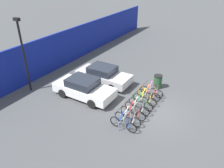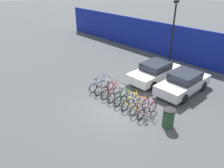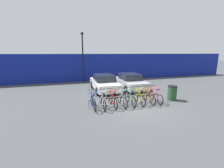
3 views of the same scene
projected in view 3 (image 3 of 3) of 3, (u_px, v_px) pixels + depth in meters
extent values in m
plane|color=#424447|center=(136.00, 107.00, 9.07)|extent=(120.00, 120.00, 0.00)
cube|color=navy|center=(101.00, 67.00, 17.66)|extent=(36.00, 0.16, 3.13)
cylinder|color=gray|center=(126.00, 96.00, 9.47)|extent=(4.67, 0.04, 0.04)
cylinder|color=gray|center=(89.00, 104.00, 8.87)|extent=(0.04, 0.04, 0.55)
cylinder|color=gray|center=(157.00, 97.00, 10.18)|extent=(0.04, 0.04, 0.55)
torus|color=black|center=(95.00, 106.00, 8.30)|extent=(0.06, 0.66, 0.66)
torus|color=black|center=(92.00, 101.00, 9.28)|extent=(0.06, 0.66, 0.66)
cylinder|color=#284CB7|center=(93.00, 97.00, 8.87)|extent=(0.60, 0.04, 0.76)
cylinder|color=#284CB7|center=(93.00, 92.00, 8.76)|extent=(0.68, 0.04, 0.16)
cylinder|color=#284CB7|center=(94.00, 100.00, 8.57)|extent=(0.14, 0.04, 0.63)
cylinder|color=#284CB7|center=(94.00, 100.00, 8.38)|extent=(0.32, 0.03, 0.58)
cylinder|color=#284CB7|center=(94.00, 105.00, 8.49)|extent=(0.40, 0.03, 0.08)
cylinder|color=#284CB7|center=(92.00, 95.00, 9.17)|extent=(0.12, 0.04, 0.69)
cylinder|color=black|center=(92.00, 90.00, 9.06)|extent=(0.52, 0.03, 0.03)
cube|color=black|center=(94.00, 95.00, 8.41)|extent=(0.10, 0.22, 0.05)
torus|color=black|center=(105.00, 105.00, 8.45)|extent=(0.06, 0.66, 0.66)
torus|color=black|center=(101.00, 100.00, 9.44)|extent=(0.06, 0.66, 0.66)
cylinder|color=silver|center=(102.00, 96.00, 9.03)|extent=(0.60, 0.04, 0.76)
cylinder|color=silver|center=(102.00, 92.00, 8.91)|extent=(0.68, 0.04, 0.16)
cylinder|color=silver|center=(103.00, 99.00, 8.72)|extent=(0.14, 0.04, 0.63)
cylinder|color=silver|center=(104.00, 100.00, 8.53)|extent=(0.32, 0.03, 0.58)
cylinder|color=silver|center=(104.00, 104.00, 8.64)|extent=(0.40, 0.03, 0.08)
cylinder|color=silver|center=(101.00, 95.00, 9.33)|extent=(0.12, 0.04, 0.69)
cylinder|color=black|center=(101.00, 89.00, 9.21)|extent=(0.52, 0.03, 0.03)
cube|color=black|center=(103.00, 94.00, 8.57)|extent=(0.10, 0.22, 0.05)
torus|color=black|center=(116.00, 104.00, 8.64)|extent=(0.06, 0.66, 0.66)
torus|color=black|center=(111.00, 99.00, 9.62)|extent=(0.06, 0.66, 0.66)
cylinder|color=red|center=(112.00, 96.00, 9.21)|extent=(0.60, 0.04, 0.76)
cylinder|color=red|center=(113.00, 91.00, 9.10)|extent=(0.68, 0.04, 0.16)
cylinder|color=red|center=(114.00, 98.00, 8.91)|extent=(0.14, 0.04, 0.63)
cylinder|color=red|center=(115.00, 99.00, 8.72)|extent=(0.32, 0.03, 0.58)
cylinder|color=red|center=(115.00, 103.00, 8.83)|extent=(0.40, 0.03, 0.08)
cylinder|color=red|center=(111.00, 94.00, 9.51)|extent=(0.12, 0.04, 0.69)
cylinder|color=black|center=(111.00, 88.00, 9.40)|extent=(0.52, 0.03, 0.03)
cube|color=black|center=(114.00, 93.00, 8.75)|extent=(0.10, 0.22, 0.05)
torus|color=black|center=(125.00, 103.00, 8.80)|extent=(0.06, 0.66, 0.66)
torus|color=black|center=(119.00, 98.00, 9.79)|extent=(0.06, 0.66, 0.66)
cylinder|color=#B7B7BC|center=(121.00, 95.00, 9.38)|extent=(0.60, 0.04, 0.76)
cylinder|color=#B7B7BC|center=(122.00, 90.00, 9.27)|extent=(0.68, 0.04, 0.16)
cylinder|color=#B7B7BC|center=(123.00, 97.00, 9.07)|extent=(0.14, 0.04, 0.63)
cylinder|color=#B7B7BC|center=(124.00, 98.00, 8.88)|extent=(0.32, 0.03, 0.58)
cylinder|color=#B7B7BC|center=(124.00, 102.00, 8.99)|extent=(0.40, 0.03, 0.08)
cylinder|color=#B7B7BC|center=(120.00, 93.00, 9.68)|extent=(0.12, 0.04, 0.69)
cylinder|color=black|center=(120.00, 88.00, 9.56)|extent=(0.52, 0.03, 0.03)
cube|color=black|center=(124.00, 92.00, 8.92)|extent=(0.10, 0.22, 0.05)
torus|color=black|center=(134.00, 102.00, 8.96)|extent=(0.06, 0.66, 0.66)
torus|color=black|center=(127.00, 97.00, 9.94)|extent=(0.06, 0.66, 0.66)
cylinder|color=#288438|center=(129.00, 94.00, 9.53)|extent=(0.60, 0.04, 0.76)
cylinder|color=#288438|center=(130.00, 90.00, 9.42)|extent=(0.68, 0.04, 0.16)
cylinder|color=#288438|center=(132.00, 96.00, 9.23)|extent=(0.14, 0.04, 0.63)
cylinder|color=#288438|center=(133.00, 97.00, 9.04)|extent=(0.32, 0.03, 0.58)
cylinder|color=#288438|center=(132.00, 102.00, 9.15)|extent=(0.40, 0.03, 0.08)
cylinder|color=#288438|center=(128.00, 93.00, 9.83)|extent=(0.12, 0.04, 0.69)
cylinder|color=black|center=(128.00, 87.00, 9.72)|extent=(0.52, 0.03, 0.03)
cube|color=black|center=(132.00, 92.00, 9.07)|extent=(0.10, 0.22, 0.05)
torus|color=black|center=(143.00, 101.00, 9.13)|extent=(0.06, 0.66, 0.66)
torus|color=black|center=(136.00, 97.00, 10.12)|extent=(0.06, 0.66, 0.66)
cylinder|color=yellow|center=(138.00, 93.00, 9.71)|extent=(0.60, 0.04, 0.76)
cylinder|color=yellow|center=(139.00, 89.00, 9.59)|extent=(0.68, 0.04, 0.16)
cylinder|color=yellow|center=(141.00, 96.00, 9.40)|extent=(0.14, 0.04, 0.63)
cylinder|color=yellow|center=(142.00, 96.00, 9.21)|extent=(0.32, 0.03, 0.58)
cylinder|color=yellow|center=(142.00, 101.00, 9.32)|extent=(0.40, 0.03, 0.08)
cylinder|color=yellow|center=(136.00, 92.00, 10.01)|extent=(0.12, 0.04, 0.69)
cylinder|color=black|center=(137.00, 87.00, 9.89)|extent=(0.52, 0.03, 0.03)
cube|color=black|center=(142.00, 91.00, 9.25)|extent=(0.10, 0.22, 0.05)
torus|color=black|center=(153.00, 100.00, 9.32)|extent=(0.06, 0.66, 0.66)
torus|color=black|center=(145.00, 96.00, 10.31)|extent=(0.06, 0.66, 0.66)
cylinder|color=orange|center=(148.00, 93.00, 9.90)|extent=(0.60, 0.04, 0.76)
cylinder|color=orange|center=(148.00, 88.00, 9.78)|extent=(0.68, 0.04, 0.16)
cylinder|color=orange|center=(150.00, 95.00, 9.59)|extent=(0.14, 0.04, 0.63)
cylinder|color=orange|center=(152.00, 95.00, 9.40)|extent=(0.32, 0.03, 0.58)
cylinder|color=orange|center=(151.00, 100.00, 9.51)|extent=(0.40, 0.03, 0.08)
cylinder|color=orange|center=(145.00, 91.00, 10.20)|extent=(0.12, 0.04, 0.69)
cylinder|color=black|center=(146.00, 86.00, 10.08)|extent=(0.52, 0.03, 0.03)
cube|color=black|center=(151.00, 90.00, 9.44)|extent=(0.10, 0.22, 0.05)
torus|color=black|center=(160.00, 100.00, 9.47)|extent=(0.06, 0.66, 0.66)
torus|color=black|center=(151.00, 95.00, 10.45)|extent=(0.06, 0.66, 0.66)
cylinder|color=#E55993|center=(154.00, 92.00, 10.04)|extent=(0.60, 0.04, 0.76)
cylinder|color=#E55993|center=(155.00, 88.00, 9.93)|extent=(0.68, 0.04, 0.16)
cylinder|color=#E55993|center=(157.00, 94.00, 9.74)|extent=(0.14, 0.04, 0.63)
cylinder|color=#E55993|center=(159.00, 95.00, 9.55)|extent=(0.32, 0.03, 0.58)
cylinder|color=#E55993|center=(158.00, 99.00, 9.66)|extent=(0.40, 0.03, 0.08)
cylinder|color=#E55993|center=(152.00, 91.00, 10.34)|extent=(0.12, 0.04, 0.69)
cylinder|color=black|center=(152.00, 86.00, 10.23)|extent=(0.52, 0.03, 0.03)
cube|color=black|center=(158.00, 89.00, 9.58)|extent=(0.10, 0.22, 0.05)
cube|color=silver|center=(104.00, 84.00, 12.94)|extent=(1.80, 4.34, 0.62)
cube|color=#1E232D|center=(104.00, 78.00, 12.93)|extent=(1.58, 2.00, 0.52)
cylinder|color=black|center=(92.00, 85.00, 13.93)|extent=(0.20, 0.64, 0.64)
cylinder|color=black|center=(110.00, 84.00, 14.41)|extent=(0.20, 0.64, 0.64)
cylinder|color=black|center=(97.00, 91.00, 11.57)|extent=(0.20, 0.64, 0.64)
cylinder|color=black|center=(118.00, 90.00, 12.05)|extent=(0.20, 0.64, 0.64)
cube|color=#B7B7BC|center=(130.00, 83.00, 13.58)|extent=(1.80, 4.29, 0.62)
cube|color=#1E232D|center=(130.00, 76.00, 13.56)|extent=(1.58, 1.97, 0.52)
cylinder|color=black|center=(117.00, 83.00, 14.55)|extent=(0.20, 0.64, 0.64)
cylinder|color=black|center=(133.00, 82.00, 15.03)|extent=(0.20, 0.64, 0.64)
cylinder|color=black|center=(126.00, 89.00, 12.22)|extent=(0.20, 0.64, 0.64)
cylinder|color=black|center=(145.00, 88.00, 12.70)|extent=(0.20, 0.64, 0.64)
cylinder|color=black|center=(83.00, 60.00, 15.91)|extent=(0.14, 0.14, 5.03)
cube|color=black|center=(82.00, 34.00, 15.37)|extent=(0.24, 0.44, 0.20)
cylinder|color=#234728|center=(172.00, 93.00, 10.37)|extent=(0.60, 0.60, 0.95)
cylinder|color=black|center=(173.00, 86.00, 10.26)|extent=(0.63, 0.63, 0.08)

